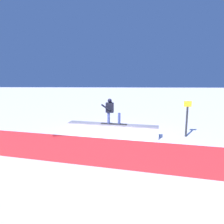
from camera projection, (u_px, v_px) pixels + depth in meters
ground_plane at (112, 135)px, 10.88m from camera, size 120.00×120.00×0.00m
grind_box at (112, 130)px, 10.83m from camera, size 5.03×1.60×0.64m
snowboarder at (111, 110)px, 10.66m from camera, size 1.48×0.54×1.39m
safety_fence at (106, 153)px, 6.85m from camera, size 11.33×2.40×1.05m
trail_marker at (187, 118)px, 10.48m from camera, size 0.40×0.10×1.93m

